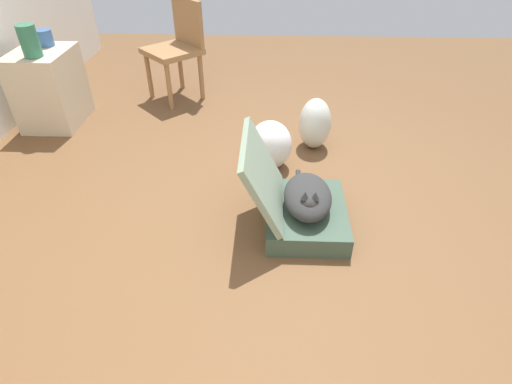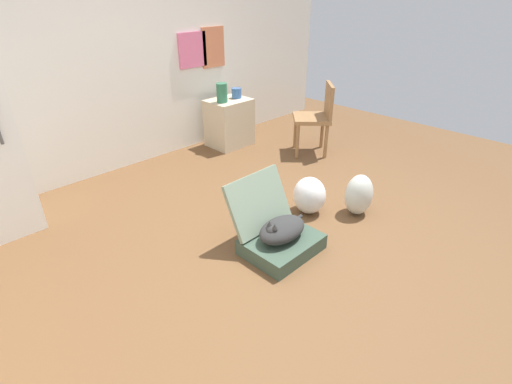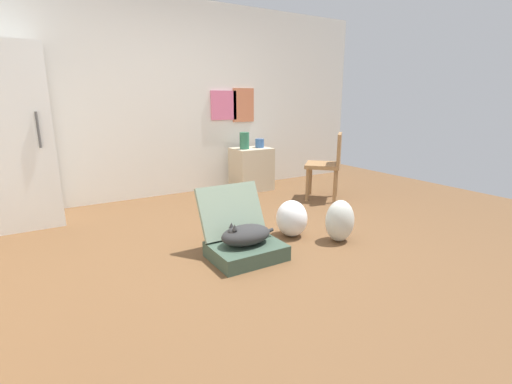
{
  "view_description": "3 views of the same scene",
  "coord_description": "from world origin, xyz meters",
  "px_view_note": "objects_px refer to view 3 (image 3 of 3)",
  "views": [
    {
      "loc": [
        -2.1,
        -0.01,
        1.66
      ],
      "look_at": [
        -0.32,
        0.06,
        0.34
      ],
      "focal_mm": 28.82,
      "sensor_mm": 36.0,
      "label": 1
    },
    {
      "loc": [
        -2.1,
        -1.87,
        1.91
      ],
      "look_at": [
        -0.24,
        -0.01,
        0.49
      ],
      "focal_mm": 26.64,
      "sensor_mm": 36.0,
      "label": 2
    },
    {
      "loc": [
        -1.61,
        -2.75,
        1.31
      ],
      "look_at": [
        0.13,
        0.1,
        0.47
      ],
      "focal_mm": 25.77,
      "sensor_mm": 36.0,
      "label": 3
    }
  ],
  "objects_px": {
    "plastic_bag_clear": "(340,221)",
    "suitcase_base": "(246,251)",
    "vase_tall": "(244,141)",
    "chair": "(328,163)",
    "refrigerator": "(16,137)",
    "cat": "(245,235)",
    "plastic_bag_white": "(292,218)",
    "vase_short": "(260,143)",
    "side_table": "(251,169)"
  },
  "relations": [
    {
      "from": "plastic_bag_clear",
      "to": "chair",
      "type": "distance_m",
      "value": 1.57
    },
    {
      "from": "refrigerator",
      "to": "vase_short",
      "type": "distance_m",
      "value": 3.0
    },
    {
      "from": "suitcase_base",
      "to": "refrigerator",
      "type": "relative_size",
      "value": 0.32
    },
    {
      "from": "plastic_bag_clear",
      "to": "side_table",
      "type": "relative_size",
      "value": 0.65
    },
    {
      "from": "cat",
      "to": "plastic_bag_white",
      "type": "relative_size",
      "value": 1.45
    },
    {
      "from": "cat",
      "to": "chair",
      "type": "distance_m",
      "value": 2.21
    },
    {
      "from": "vase_tall",
      "to": "chair",
      "type": "relative_size",
      "value": 0.27
    },
    {
      "from": "plastic_bag_white",
      "to": "cat",
      "type": "bearing_deg",
      "value": -160.83
    },
    {
      "from": "cat",
      "to": "vase_short",
      "type": "distance_m",
      "value": 2.57
    },
    {
      "from": "cat",
      "to": "vase_tall",
      "type": "distance_m",
      "value": 2.42
    },
    {
      "from": "vase_tall",
      "to": "chair",
      "type": "height_order",
      "value": "chair"
    },
    {
      "from": "suitcase_base",
      "to": "plastic_bag_white",
      "type": "relative_size",
      "value": 1.64
    },
    {
      "from": "suitcase_base",
      "to": "chair",
      "type": "distance_m",
      "value": 2.23
    },
    {
      "from": "side_table",
      "to": "cat",
      "type": "bearing_deg",
      "value": -121.85
    },
    {
      "from": "refrigerator",
      "to": "chair",
      "type": "xyz_separation_m",
      "value": [
        3.45,
        -0.94,
        -0.43
      ]
    },
    {
      "from": "plastic_bag_white",
      "to": "suitcase_base",
      "type": "bearing_deg",
      "value": -160.66
    },
    {
      "from": "cat",
      "to": "plastic_bag_clear",
      "type": "height_order",
      "value": "plastic_bag_clear"
    },
    {
      "from": "cat",
      "to": "vase_short",
      "type": "height_order",
      "value": "vase_short"
    },
    {
      "from": "plastic_bag_white",
      "to": "plastic_bag_clear",
      "type": "bearing_deg",
      "value": -48.18
    },
    {
      "from": "suitcase_base",
      "to": "refrigerator",
      "type": "distance_m",
      "value": 2.71
    },
    {
      "from": "side_table",
      "to": "vase_tall",
      "type": "distance_m",
      "value": 0.45
    },
    {
      "from": "plastic_bag_clear",
      "to": "refrigerator",
      "type": "bearing_deg",
      "value": 139.37
    },
    {
      "from": "plastic_bag_white",
      "to": "vase_tall",
      "type": "height_order",
      "value": "vase_tall"
    },
    {
      "from": "cat",
      "to": "chair",
      "type": "relative_size",
      "value": 0.59
    },
    {
      "from": "suitcase_base",
      "to": "cat",
      "type": "xyz_separation_m",
      "value": [
        -0.01,
        0.0,
        0.15
      ]
    },
    {
      "from": "suitcase_base",
      "to": "side_table",
      "type": "distance_m",
      "value": 2.47
    },
    {
      "from": "suitcase_base",
      "to": "cat",
      "type": "bearing_deg",
      "value": 175.5
    },
    {
      "from": "suitcase_base",
      "to": "vase_short",
      "type": "distance_m",
      "value": 2.6
    },
    {
      "from": "vase_tall",
      "to": "plastic_bag_clear",
      "type": "bearing_deg",
      "value": -95.44
    },
    {
      "from": "side_table",
      "to": "chair",
      "type": "relative_size",
      "value": 0.7
    },
    {
      "from": "refrigerator",
      "to": "side_table",
      "type": "bearing_deg",
      "value": 1.01
    },
    {
      "from": "plastic_bag_clear",
      "to": "vase_tall",
      "type": "xyz_separation_m",
      "value": [
        0.21,
        2.17,
        0.54
      ]
    },
    {
      "from": "plastic_bag_white",
      "to": "side_table",
      "type": "height_order",
      "value": "side_table"
    },
    {
      "from": "side_table",
      "to": "vase_short",
      "type": "xyz_separation_m",
      "value": [
        0.14,
        -0.01,
        0.37
      ]
    },
    {
      "from": "cat",
      "to": "plastic_bag_white",
      "type": "height_order",
      "value": "plastic_bag_white"
    },
    {
      "from": "vase_tall",
      "to": "vase_short",
      "type": "distance_m",
      "value": 0.28
    },
    {
      "from": "suitcase_base",
      "to": "cat",
      "type": "distance_m",
      "value": 0.15
    },
    {
      "from": "plastic_bag_white",
      "to": "vase_tall",
      "type": "bearing_deg",
      "value": 74.34
    },
    {
      "from": "plastic_bag_clear",
      "to": "suitcase_base",
      "type": "bearing_deg",
      "value": 173.06
    },
    {
      "from": "suitcase_base",
      "to": "chair",
      "type": "xyz_separation_m",
      "value": [
        1.89,
        1.1,
        0.43
      ]
    },
    {
      "from": "chair",
      "to": "side_table",
      "type": "bearing_deg",
      "value": -102.88
    },
    {
      "from": "plastic_bag_clear",
      "to": "vase_tall",
      "type": "height_order",
      "value": "vase_tall"
    },
    {
      "from": "vase_short",
      "to": "cat",
      "type": "bearing_deg",
      "value": -124.57
    },
    {
      "from": "plastic_bag_white",
      "to": "vase_short",
      "type": "bearing_deg",
      "value": 67.09
    },
    {
      "from": "side_table",
      "to": "vase_tall",
      "type": "bearing_deg",
      "value": -165.68
    },
    {
      "from": "suitcase_base",
      "to": "plastic_bag_clear",
      "type": "distance_m",
      "value": 0.97
    },
    {
      "from": "cat",
      "to": "chair",
      "type": "height_order",
      "value": "chair"
    },
    {
      "from": "vase_tall",
      "to": "chair",
      "type": "bearing_deg",
      "value": -52.48
    },
    {
      "from": "chair",
      "to": "vase_tall",
      "type": "bearing_deg",
      "value": -96.5
    },
    {
      "from": "vase_tall",
      "to": "vase_short",
      "type": "bearing_deg",
      "value": 5.3
    }
  ]
}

